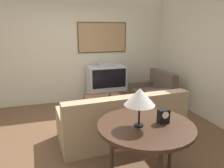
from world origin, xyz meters
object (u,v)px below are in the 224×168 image
at_px(armchair, 153,95).
at_px(tv, 106,84).
at_px(couch, 122,123).
at_px(console_table, 146,129).
at_px(coffee_table, 109,98).
at_px(mantel_clock, 163,116).
at_px(table_lamp, 140,97).

bearing_deg(armchair, tv, -128.51).
distance_m(couch, console_table, 1.19).
distance_m(tv, couch, 2.02).
distance_m(tv, coffee_table, 0.83).
distance_m(couch, armchair, 1.82).
xyz_separation_m(tv, armchair, (1.01, -0.71, -0.20)).
bearing_deg(tv, mantel_clock, -92.90).
bearing_deg(mantel_clock, tv, 87.10).
bearing_deg(armchair, table_lamp, -35.15).
height_order(armchair, console_table, armchair).
xyz_separation_m(couch, coffee_table, (0.12, 1.19, 0.09)).
bearing_deg(mantel_clock, couch, 96.68).
bearing_deg(couch, table_lamp, 76.97).
distance_m(couch, mantel_clock, 1.28).
distance_m(tv, mantel_clock, 3.15).
bearing_deg(armchair, console_table, -33.50).
height_order(armchair, coffee_table, armchair).
xyz_separation_m(table_lamp, mantel_clock, (0.33, -0.00, -0.28)).
height_order(tv, couch, tv).
relative_size(tv, couch, 0.48).
relative_size(couch, mantel_clock, 12.62).
relative_size(console_table, table_lamp, 2.53).
relative_size(armchair, table_lamp, 2.14).
bearing_deg(coffee_table, table_lamp, -97.89).
bearing_deg(table_lamp, console_table, 10.82).
distance_m(coffee_table, console_table, 2.33).
xyz_separation_m(armchair, coffee_table, (-1.18, -0.09, 0.09)).
height_order(console_table, mantel_clock, mantel_clock).
xyz_separation_m(couch, console_table, (-0.10, -1.12, 0.42)).
relative_size(coffee_table, table_lamp, 2.29).
bearing_deg(tv, coffee_table, -102.05).
height_order(coffee_table, mantel_clock, mantel_clock).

